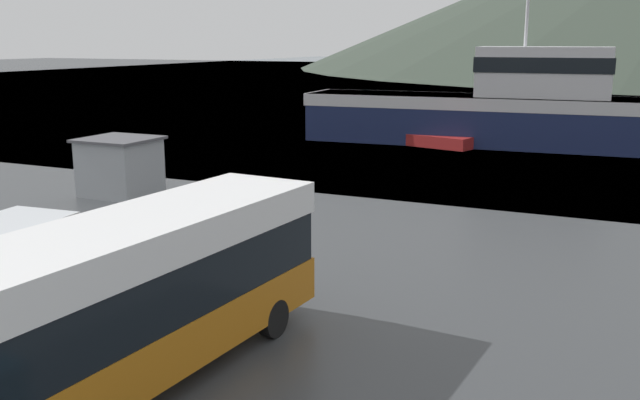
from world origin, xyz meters
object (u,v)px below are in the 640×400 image
object	(u,v)px
delivery_van	(11,267)
tour_bus	(110,304)
dock_kiosk	(120,166)
small_boat	(425,140)
fishing_boat	(508,109)

from	to	relation	value
delivery_van	tour_bus	bearing A→B (deg)	-28.30
tour_bus	dock_kiosk	size ratio (longest dim) A/B	3.68
tour_bus	dock_kiosk	xyz separation A→B (m)	(-12.15, 14.68, -0.62)
tour_bus	dock_kiosk	distance (m)	19.07
delivery_van	small_boat	bearing A→B (deg)	83.86
tour_bus	small_boat	world-z (taller)	tour_bus
fishing_boat	dock_kiosk	xyz separation A→B (m)	(-12.74, -22.36, -1.12)
delivery_van	small_boat	xyz separation A→B (m)	(0.81, 32.67, -0.91)
dock_kiosk	tour_bus	bearing A→B (deg)	-50.38
small_boat	tour_bus	bearing A→B (deg)	21.51
delivery_van	fishing_boat	xyz separation A→B (m)	(5.62, 34.84, 1.11)
tour_bus	small_boat	xyz separation A→B (m)	(-4.23, 34.87, -1.52)
fishing_boat	tour_bus	bearing A→B (deg)	175.20
delivery_van	dock_kiosk	xyz separation A→B (m)	(-7.12, 12.48, -0.01)
delivery_van	fishing_boat	size ratio (longest dim) A/B	0.23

